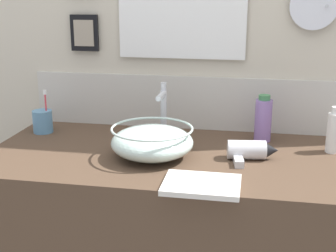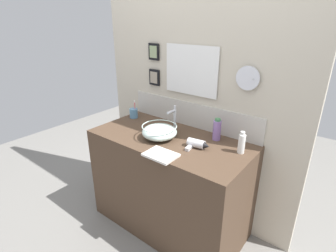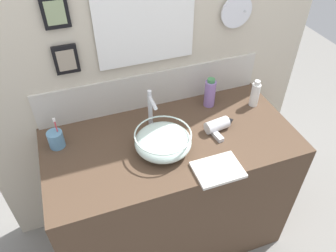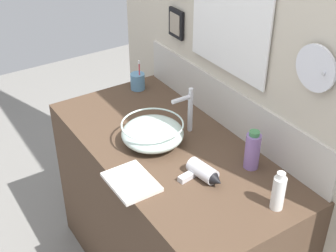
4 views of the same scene
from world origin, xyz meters
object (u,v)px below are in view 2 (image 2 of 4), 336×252
at_px(hair_drier, 197,144).
at_px(toothbrush_cup, 134,113).
at_px(faucet, 174,117).
at_px(glass_bowl_sink, 159,132).
at_px(shampoo_bottle, 217,130).
at_px(hand_towel, 161,155).
at_px(lotion_bottle, 242,143).

xyz_separation_m(hair_drier, toothbrush_cup, (-0.83, 0.17, 0.01)).
distance_m(faucet, hair_drier, 0.38).
height_order(faucet, toothbrush_cup, faucet).
height_order(glass_bowl_sink, faucet, faucet).
xyz_separation_m(hair_drier, shampoo_bottle, (0.04, 0.22, 0.05)).
bearing_deg(shampoo_bottle, toothbrush_cup, -176.56).
bearing_deg(glass_bowl_sink, faucet, 90.00).
distance_m(toothbrush_cup, hand_towel, 0.82).
relative_size(glass_bowl_sink, hand_towel, 1.25).
bearing_deg(glass_bowl_sink, shampoo_bottle, 34.70).
relative_size(toothbrush_cup, lotion_bottle, 1.05).
bearing_deg(glass_bowl_sink, hand_towel, -48.35).
bearing_deg(faucet, lotion_bottle, -2.11).
height_order(glass_bowl_sink, lotion_bottle, lotion_bottle).
bearing_deg(faucet, hand_towel, -64.65).
height_order(glass_bowl_sink, hand_towel, glass_bowl_sink).
relative_size(glass_bowl_sink, hair_drier, 1.59).
relative_size(faucet, hand_towel, 0.99).
bearing_deg(faucet, hair_drier, -24.54).
bearing_deg(lotion_bottle, hair_drier, -155.72).
height_order(glass_bowl_sink, hair_drier, glass_bowl_sink).
bearing_deg(hand_towel, hair_drier, 62.60).
xyz_separation_m(glass_bowl_sink, hand_towel, (0.20, -0.22, -0.05)).
xyz_separation_m(glass_bowl_sink, shampoo_bottle, (0.37, 0.26, 0.03)).
bearing_deg(shampoo_bottle, lotion_bottle, -19.82).
bearing_deg(shampoo_bottle, hair_drier, -100.83).
height_order(glass_bowl_sink, toothbrush_cup, toothbrush_cup).
distance_m(glass_bowl_sink, hand_towel, 0.30).
height_order(hair_drier, toothbrush_cup, toothbrush_cup).
bearing_deg(hair_drier, faucet, 155.46).
xyz_separation_m(shampoo_bottle, hand_towel, (-0.18, -0.48, -0.08)).
distance_m(glass_bowl_sink, hair_drier, 0.34).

